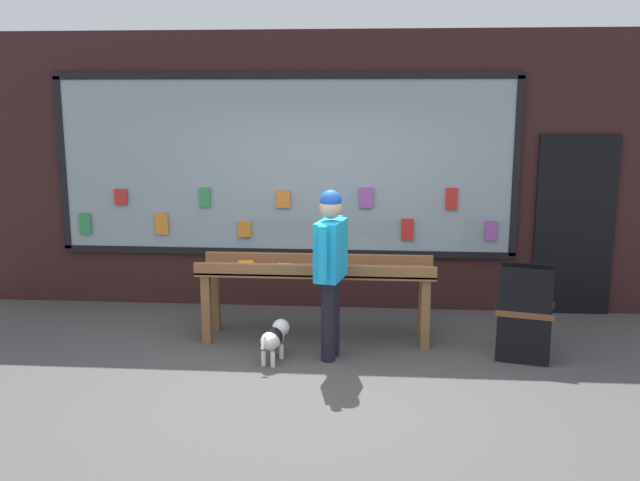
{
  "coord_description": "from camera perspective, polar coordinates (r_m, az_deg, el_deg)",
  "views": [
    {
      "loc": [
        0.61,
        -6.04,
        2.53
      ],
      "look_at": [
        0.06,
        0.93,
        1.1
      ],
      "focal_mm": 40.0,
      "sensor_mm": 36.0,
      "label": 1
    }
  ],
  "objects": [
    {
      "name": "small_dog",
      "position": [
        6.95,
        -3.71,
        -7.71
      ],
      "size": [
        0.28,
        0.57,
        0.36
      ],
      "rotation": [
        0.0,
        0.0,
        1.33
      ],
      "color": "white",
      "rests_on": "ground_plane"
    },
    {
      "name": "display_table_main",
      "position": [
        7.42,
        -0.35,
        -2.83
      ],
      "size": [
        2.45,
        0.58,
        0.86
      ],
      "color": "brown",
      "rests_on": "ground_plane"
    },
    {
      "name": "person_browsing",
      "position": [
        6.82,
        0.86,
        -1.69
      ],
      "size": [
        0.31,
        0.65,
        1.66
      ],
      "rotation": [
        0.0,
        0.0,
        1.37
      ],
      "color": "black",
      "rests_on": "ground_plane"
    },
    {
      "name": "ground_plane",
      "position": [
        6.57,
        -1.14,
        -11.1
      ],
      "size": [
        40.0,
        40.0,
        0.0
      ],
      "primitive_type": "plane",
      "color": "#474444"
    },
    {
      "name": "sandwich_board_sign",
      "position": [
        7.36,
        16.11,
        -5.31
      ],
      "size": [
        0.65,
        0.77,
        0.89
      ],
      "rotation": [
        0.0,
        0.0,
        -0.23
      ],
      "color": "black",
      "rests_on": "ground_plane"
    },
    {
      "name": "shopfront_facade",
      "position": [
        8.5,
        0.43,
        5.46
      ],
      "size": [
        8.53,
        0.29,
        3.27
      ],
      "color": "#331919",
      "rests_on": "ground_plane"
    }
  ]
}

